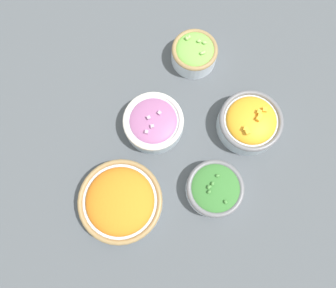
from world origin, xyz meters
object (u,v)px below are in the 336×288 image
(bowl_carrots, at_px, (120,201))
(bowl_broccoli, at_px, (213,190))
(bowl_squash, at_px, (250,122))
(bowl_red_onion, at_px, (153,122))
(bowl_lettuce, at_px, (194,53))

(bowl_carrots, distance_m, bowl_broccoli, 0.21)
(bowl_squash, height_order, bowl_red_onion, bowl_squash)
(bowl_squash, height_order, bowl_carrots, bowl_squash)
(bowl_squash, xyz_separation_m, bowl_carrots, (-0.35, 0.09, -0.01))
(bowl_red_onion, distance_m, bowl_broccoli, 0.21)
(bowl_carrots, relative_size, bowl_broccoli, 1.47)
(bowl_red_onion, xyz_separation_m, bowl_broccoli, (-0.02, -0.21, -0.00))
(bowl_squash, distance_m, bowl_red_onion, 0.23)
(bowl_squash, distance_m, bowl_broccoli, 0.19)
(bowl_carrots, height_order, bowl_broccoli, bowl_carrots)
(bowl_squash, bearing_deg, bowl_lettuce, 79.53)
(bowl_squash, height_order, bowl_lettuce, bowl_squash)
(bowl_lettuce, bearing_deg, bowl_carrots, -160.95)
(bowl_squash, bearing_deg, bowl_carrots, 165.85)
(bowl_broccoli, bearing_deg, bowl_red_onion, 85.01)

